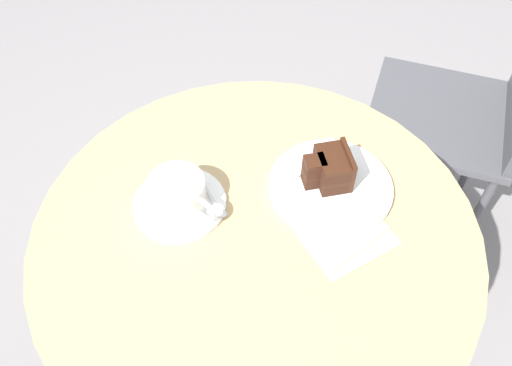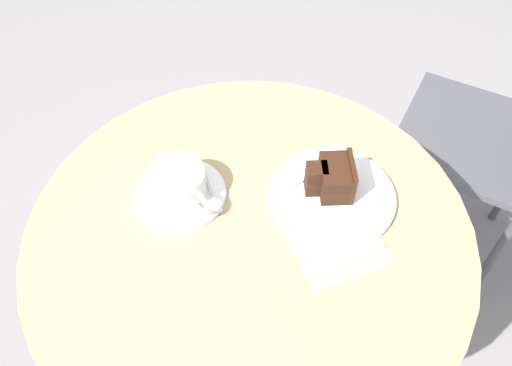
# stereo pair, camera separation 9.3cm
# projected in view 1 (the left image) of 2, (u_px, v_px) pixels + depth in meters

# --- Properties ---
(cafe_table) EXTENTS (0.77, 0.77, 0.73)m
(cafe_table) POSITION_uv_depth(u_px,v_px,m) (256.00, 266.00, 1.01)
(cafe_table) COLOR tan
(cafe_table) RESTS_ON ground
(saucer) EXTENTS (0.16, 0.16, 0.01)m
(saucer) POSITION_uv_depth(u_px,v_px,m) (180.00, 204.00, 0.95)
(saucer) COLOR white
(saucer) RESTS_ON cafe_table
(coffee_cup) EXTENTS (0.13, 0.10, 0.06)m
(coffee_cup) POSITION_uv_depth(u_px,v_px,m) (178.00, 193.00, 0.92)
(coffee_cup) COLOR white
(coffee_cup) RESTS_ON saucer
(teaspoon) EXTENTS (0.10, 0.06, 0.00)m
(teaspoon) POSITION_uv_depth(u_px,v_px,m) (213.00, 200.00, 0.94)
(teaspoon) COLOR silver
(teaspoon) RESTS_ON saucer
(cake_plate) EXTENTS (0.22, 0.22, 0.01)m
(cake_plate) POSITION_uv_depth(u_px,v_px,m) (330.00, 187.00, 0.97)
(cake_plate) COLOR white
(cake_plate) RESTS_ON cafe_table
(cake_slice) EXTENTS (0.09, 0.10, 0.07)m
(cake_slice) POSITION_uv_depth(u_px,v_px,m) (331.00, 169.00, 0.95)
(cake_slice) COLOR #381E14
(cake_slice) RESTS_ON cake_plate
(fork) EXTENTS (0.03, 0.15, 0.00)m
(fork) POSITION_uv_depth(u_px,v_px,m) (317.00, 156.00, 1.00)
(fork) COLOR silver
(fork) RESTS_ON cake_plate
(napkin) EXTENTS (0.19, 0.19, 0.00)m
(napkin) POSITION_uv_depth(u_px,v_px,m) (339.00, 227.00, 0.92)
(napkin) COLOR tan
(napkin) RESTS_ON cafe_table
(cafe_chair) EXTENTS (0.48, 0.48, 0.93)m
(cafe_chair) POSITION_uv_depth(u_px,v_px,m) (486.00, 97.00, 1.39)
(cafe_chair) COLOR #4C4C51
(cafe_chair) RESTS_ON ground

